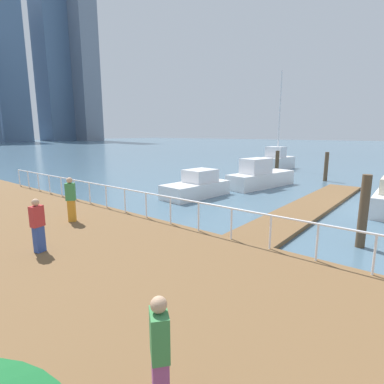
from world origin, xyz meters
TOP-DOWN VIEW (x-y plane):
  - ground_plane at (0.00, 20.00)m, footprint 300.00×300.00m
  - boardwalk at (-8.50, 11.00)m, footprint 11.00×38.00m
  - floating_dock at (4.16, 8.86)m, footprint 15.32×2.00m
  - boardwalk_railing at (-3.15, 9.74)m, footprint 0.06×31.50m
  - dock_piling_0 at (13.44, 14.70)m, footprint 0.32×0.32m
  - dock_piling_1 at (-0.09, 5.76)m, footprint 0.30×0.30m
  - dock_piling_3 at (14.30, 10.90)m, footprint 0.31×0.31m
  - moored_boat_2 at (2.98, 15.29)m, footprint 4.57×2.26m
  - moored_boat_3 at (19.49, 17.33)m, footprint 4.43×2.35m
  - moored_boat_4 at (8.44, 13.77)m, footprint 6.05×2.74m
  - pedestrian_0 at (-7.64, 12.91)m, footprint 0.40×0.29m
  - pedestrian_1 at (-5.37, 15.06)m, footprint 0.42×0.40m
  - pedestrian_2 at (-9.11, 6.43)m, footprint 0.40×0.42m
  - skyline_tower_5 at (41.23, 143.53)m, footprint 13.04×14.15m
  - skyline_tower_6 at (62.06, 144.36)m, footprint 12.90×12.16m
  - skyline_tower_7 at (72.07, 133.77)m, footprint 9.31×9.76m

SIDE VIEW (x-z plane):
  - ground_plane at x=0.00m, z-range 0.00..0.00m
  - floating_dock at x=4.16m, z-range 0.00..0.18m
  - boardwalk at x=-8.50m, z-range 0.00..0.40m
  - moored_boat_2 at x=2.98m, z-range -0.20..1.45m
  - moored_boat_4 at x=8.44m, z-range -0.29..1.80m
  - moored_boat_3 at x=19.49m, z-range -4.10..5.93m
  - dock_piling_0 at x=13.44m, z-range 0.00..2.34m
  - dock_piling_3 at x=14.30m, z-range 0.00..2.34m
  - pedestrian_2 at x=-9.11m, z-range 0.42..1.99m
  - boardwalk_railing at x=-3.15m, z-range 0.68..1.76m
  - pedestrian_0 at x=-7.64m, z-range 0.42..2.03m
  - dock_piling_1 at x=-0.09m, z-range 0.00..2.52m
  - pedestrian_1 at x=-5.37m, z-range 0.44..2.21m
  - skyline_tower_5 at x=41.23m, z-range 0.00..54.66m
  - skyline_tower_6 at x=62.06m, z-range 0.00..72.04m
  - skyline_tower_7 at x=72.07m, z-range 0.00..84.08m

